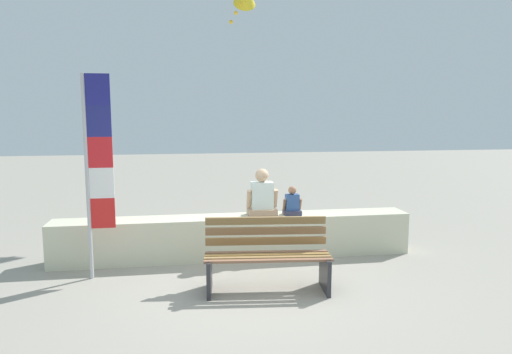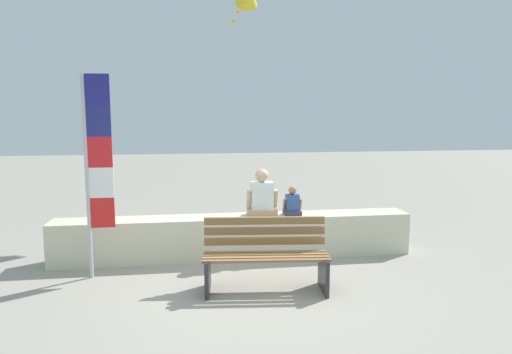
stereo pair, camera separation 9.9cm
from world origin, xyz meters
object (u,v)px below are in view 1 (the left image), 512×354
Objects in this scene: person_child at (292,204)px; flag_banner at (95,163)px; person_adult at (262,198)px; park_bench at (267,257)px.

flag_banner reaches higher than person_child.
person_adult is 0.27× the size of flag_banner.
person_adult is 2.48m from flag_banner.
person_adult is 0.49m from person_child.
park_bench is 3.59× the size of person_child.
park_bench is at bearing -97.00° from person_adult.
person_child is 2.95m from flag_banner.
person_child is at bearing 64.38° from park_bench.
person_child is (0.64, 1.33, 0.41)m from park_bench.
park_bench is 0.59× the size of flag_banner.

